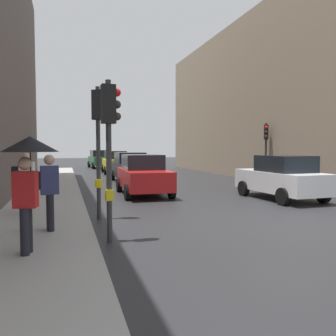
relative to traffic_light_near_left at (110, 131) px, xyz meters
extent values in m
plane|color=#28282B|center=(5.05, 0.46, -2.45)|extent=(120.00, 120.00, 0.00)
cube|color=#A8A5A0|center=(-1.61, 6.46, -2.37)|extent=(2.57, 40.00, 0.16)
cube|color=gray|center=(16.42, 16.56, 2.91)|extent=(12.00, 24.37, 10.73)
cylinder|color=#2D2D2D|center=(-0.02, 0.00, -0.68)|extent=(0.12, 0.12, 3.55)
cube|color=black|center=(-0.02, 0.00, 0.58)|extent=(0.32, 0.27, 0.84)
cube|color=yellow|center=(-0.02, 0.00, -1.40)|extent=(0.18, 0.21, 0.24)
sphere|color=red|center=(0.17, 0.01, 0.84)|extent=(0.18, 0.18, 0.18)
sphere|color=#2D231E|center=(0.17, 0.01, 0.58)|extent=(0.18, 0.18, 0.18)
sphere|color=#2D231E|center=(0.17, 0.01, 0.32)|extent=(0.18, 0.18, 0.18)
cylinder|color=#2D2D2D|center=(10.12, 10.30, -0.72)|extent=(0.12, 0.12, 3.46)
cube|color=black|center=(10.12, 10.30, 0.49)|extent=(0.35, 0.38, 0.84)
cube|color=yellow|center=(10.12, 10.30, -1.40)|extent=(0.25, 0.23, 0.24)
sphere|color=red|center=(10.03, 10.13, 0.75)|extent=(0.18, 0.18, 0.18)
sphere|color=#2D231E|center=(10.03, 10.13, 0.49)|extent=(0.18, 0.18, 0.18)
sphere|color=#2D231E|center=(10.03, 10.13, 0.23)|extent=(0.18, 0.18, 0.18)
cylinder|color=#2D2D2D|center=(-0.02, 2.56, -0.54)|extent=(0.12, 0.12, 3.82)
cube|color=black|center=(-0.02, 2.56, 0.85)|extent=(0.37, 0.34, 0.84)
cube|color=yellow|center=(-0.02, 2.56, -1.40)|extent=(0.22, 0.25, 0.24)
sphere|color=red|center=(0.15, 2.49, 1.11)|extent=(0.18, 0.18, 0.18)
sphere|color=#2D231E|center=(0.15, 2.49, 0.85)|extent=(0.18, 0.18, 0.18)
sphere|color=#2D231E|center=(0.15, 2.49, 0.59)|extent=(0.18, 0.18, 0.18)
cube|color=black|center=(2.82, 13.28, -1.73)|extent=(1.89, 4.24, 0.80)
cube|color=black|center=(2.82, 13.53, -1.01)|extent=(1.64, 2.03, 0.64)
cylinder|color=black|center=(3.75, 11.95, -2.13)|extent=(0.23, 0.64, 0.64)
cylinder|color=black|center=(1.95, 11.91, -2.13)|extent=(0.23, 0.64, 0.64)
cylinder|color=black|center=(3.69, 14.65, -2.13)|extent=(0.23, 0.64, 0.64)
cylinder|color=black|center=(1.89, 14.61, -2.13)|extent=(0.23, 0.64, 0.64)
cube|color=#2D6038|center=(2.38, 27.96, -1.73)|extent=(2.13, 4.33, 0.80)
cube|color=black|center=(2.36, 28.21, -1.01)|extent=(1.75, 2.12, 0.64)
cylinder|color=black|center=(3.39, 26.69, -2.13)|extent=(0.27, 0.66, 0.64)
cylinder|color=black|center=(1.59, 26.54, -2.13)|extent=(0.27, 0.66, 0.64)
cylinder|color=black|center=(3.17, 29.38, -2.13)|extent=(0.27, 0.66, 0.64)
cylinder|color=black|center=(1.38, 29.24, -2.13)|extent=(0.27, 0.66, 0.64)
cube|color=silver|center=(7.38, 4.63, -1.73)|extent=(2.01, 4.29, 0.80)
cube|color=black|center=(7.39, 4.38, -1.01)|extent=(1.70, 2.08, 0.64)
cylinder|color=black|center=(6.41, 5.93, -2.13)|extent=(0.25, 0.65, 0.64)
cylinder|color=black|center=(8.21, 6.03, -2.13)|extent=(0.25, 0.65, 0.64)
cylinder|color=black|center=(6.55, 3.24, -2.13)|extent=(0.25, 0.65, 0.64)
cylinder|color=black|center=(8.35, 3.33, -2.13)|extent=(0.25, 0.65, 0.64)
cube|color=yellow|center=(2.89, 20.49, -1.73)|extent=(1.92, 4.25, 0.80)
cube|color=black|center=(2.90, 20.74, -1.01)|extent=(1.66, 2.05, 0.64)
cylinder|color=black|center=(3.75, 19.11, -2.13)|extent=(0.24, 0.65, 0.64)
cylinder|color=black|center=(1.95, 19.16, -2.13)|extent=(0.24, 0.65, 0.64)
cylinder|color=black|center=(3.83, 21.81, -2.13)|extent=(0.24, 0.65, 0.64)
cylinder|color=black|center=(2.03, 21.86, -2.13)|extent=(0.24, 0.65, 0.64)
cube|color=red|center=(2.33, 7.34, -1.73)|extent=(1.90, 4.24, 0.80)
cube|color=black|center=(2.33, 7.59, -1.01)|extent=(1.65, 2.04, 0.64)
cylinder|color=black|center=(3.20, 5.97, -2.13)|extent=(0.23, 0.64, 0.64)
cylinder|color=black|center=(1.40, 6.01, -2.13)|extent=(0.23, 0.64, 0.64)
cylinder|color=black|center=(3.26, 8.67, -2.13)|extent=(0.23, 0.64, 0.64)
cylinder|color=black|center=(1.46, 8.71, -2.13)|extent=(0.23, 0.64, 0.64)
cylinder|color=black|center=(-1.62, -0.91, -1.87)|extent=(0.16, 0.16, 0.85)
cylinder|color=black|center=(-1.66, -1.10, -1.87)|extent=(0.16, 0.16, 0.85)
cube|color=red|center=(-1.64, -1.01, -1.11)|extent=(0.44, 0.34, 0.66)
sphere|color=tan|center=(-1.64, -1.01, -0.64)|extent=(0.24, 0.24, 0.24)
cylinder|color=black|center=(-1.55, -1.03, -0.86)|extent=(0.02, 0.02, 0.90)
cone|color=black|center=(-1.55, -1.03, -0.29)|extent=(1.00, 1.00, 0.28)
cylinder|color=black|center=(-2.00, 3.34, -1.87)|extent=(0.16, 0.16, 0.85)
cylinder|color=black|center=(-2.03, 3.14, -1.87)|extent=(0.16, 0.16, 0.85)
cube|color=silver|center=(-2.02, 3.24, -1.11)|extent=(0.43, 0.32, 0.66)
sphere|color=tan|center=(-2.02, 3.24, -0.64)|extent=(0.24, 0.24, 0.24)
cube|color=black|center=(-2.32, 3.29, -1.11)|extent=(0.24, 0.31, 0.40)
cylinder|color=black|center=(-1.31, 0.90, -1.87)|extent=(0.16, 0.16, 0.85)
cylinder|color=black|center=(-1.29, 0.71, -1.87)|extent=(0.16, 0.16, 0.85)
cube|color=navy|center=(-1.30, 0.81, -1.11)|extent=(0.43, 0.31, 0.66)
sphere|color=tan|center=(-1.30, 0.81, -0.64)|extent=(0.24, 0.24, 0.24)
cube|color=black|center=(-1.60, 0.77, -1.11)|extent=(0.23, 0.30, 0.40)
camera|label=1|loc=(-0.95, -7.91, -0.34)|focal=38.39mm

